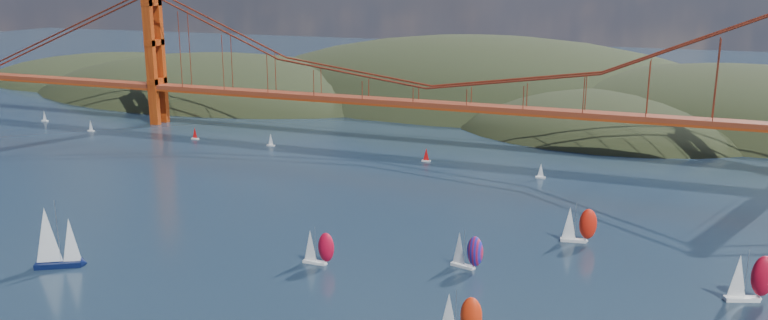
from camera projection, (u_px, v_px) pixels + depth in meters
The scene contains 14 objects.
headlands at pixel (583, 136), 352.14m from camera, with size 725.00×225.00×96.00m.
bridge at pixel (425, 59), 268.93m from camera, with size 552.00×12.00×55.00m.
sloop_navy at pixel (54, 238), 161.45m from camera, with size 10.42×8.83×15.23m.
racer_0 at pixel (318, 247), 163.80m from camera, with size 7.38×2.97×8.52m.
racer_1 at pixel (459, 315), 130.78m from camera, with size 7.79×3.19×8.95m.
racer_3 at pixel (578, 224), 177.23m from camera, with size 8.46×4.28×9.50m.
racer_4 at pixel (750, 277), 145.13m from camera, with size 9.52×6.21×10.65m.
racer_rwb at pixel (467, 250), 161.59m from camera, with size 7.77×4.41×8.71m.
distant_boat_0 at pixel (44, 116), 321.96m from camera, with size 3.00×2.00×4.70m.
distant_boat_1 at pixel (91, 126), 301.38m from camera, with size 3.00×2.00×4.70m.
distant_boat_2 at pixel (195, 133), 287.33m from camera, with size 3.00×2.00×4.70m.
distant_boat_3 at pixel (271, 140), 276.07m from camera, with size 3.00×2.00×4.70m.
distant_boat_8 at pixel (541, 171), 232.94m from camera, with size 3.00×2.00×4.70m.
distant_boat_9 at pixel (426, 155), 253.30m from camera, with size 3.00×2.00×4.70m.
Camera 1 is at (82.71, -76.57, 62.45)m, focal length 35.00 mm.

